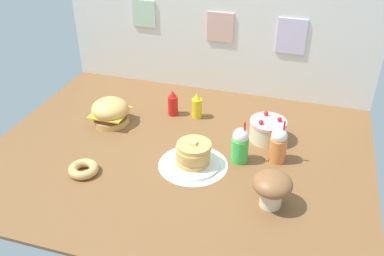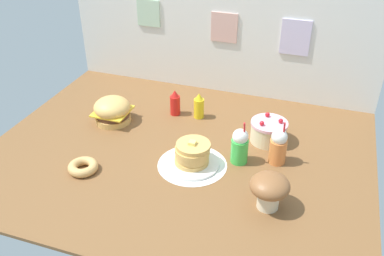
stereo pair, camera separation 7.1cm
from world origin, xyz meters
name	(u,v)px [view 1 (the left image)]	position (x,y,z in m)	size (l,w,h in m)	color
ground_plane	(178,153)	(0.00, 0.00, -0.01)	(2.31, 1.81, 0.02)	brown
back_wall	(216,36)	(0.00, 0.90, 0.43)	(2.31, 0.04, 0.86)	silver
doily_mat	(193,165)	(0.12, -0.10, 0.00)	(0.41, 0.41, 0.00)	white
burger	(110,112)	(-0.55, 0.20, 0.08)	(0.25, 0.25, 0.18)	#DBA859
pancake_stack	(193,155)	(0.12, -0.10, 0.07)	(0.32, 0.32, 0.16)	white
layer_cake	(267,130)	(0.50, 0.30, 0.07)	(0.23, 0.23, 0.17)	beige
ketchup_bottle	(173,103)	(-0.18, 0.43, 0.09)	(0.07, 0.07, 0.19)	red
mustard_bottle	(197,106)	(-0.01, 0.44, 0.09)	(0.07, 0.07, 0.19)	yellow
cream_soda_cup	(240,145)	(0.37, 0.03, 0.11)	(0.10, 0.10, 0.28)	green
orange_float_cup	(278,145)	(0.59, 0.09, 0.11)	(0.10, 0.10, 0.28)	orange
donut_pink_glaze	(83,169)	(-0.45, -0.35, 0.03)	(0.17, 0.17, 0.05)	tan
mushroom_stool	(272,187)	(0.61, -0.31, 0.12)	(0.20, 0.20, 0.20)	beige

